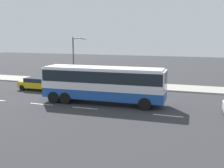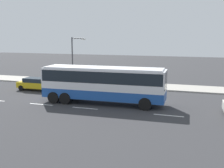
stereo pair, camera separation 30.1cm
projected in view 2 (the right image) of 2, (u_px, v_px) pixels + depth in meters
ground_plane at (96, 102)px, 26.21m from camera, size 120.00×120.00×0.00m
sidewalk_curb at (122, 85)px, 34.90m from camera, size 80.00×4.00×0.15m
lane_centreline at (99, 109)px, 23.60m from camera, size 34.15×0.16×0.01m
coach_bus at (103, 81)px, 25.28m from camera, size 11.57×3.01×3.44m
car_yellow_taxi at (36, 84)px, 31.67m from camera, size 4.48×1.87×1.45m
pedestrian_near_curb at (130, 79)px, 33.46m from camera, size 0.32×0.32×1.62m
pedestrian_at_crossing at (100, 75)px, 35.90m from camera, size 0.32×0.32×1.78m
street_lamp at (74, 57)px, 34.30m from camera, size 1.88×0.24×5.96m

